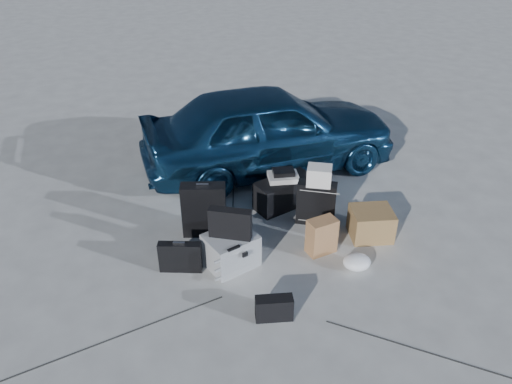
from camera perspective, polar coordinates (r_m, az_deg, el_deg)
ground at (r=5.28m, az=2.94°, el=-9.25°), size 60.00×60.00×0.00m
car at (r=6.94m, az=1.48°, el=7.25°), size 3.64×1.82×1.19m
pelican_case at (r=5.28m, az=-2.89°, el=-6.65°), size 0.63×0.58×0.37m
laptop_bag at (r=5.07m, az=-2.97°, el=-3.61°), size 0.44×0.27×0.33m
briefcase at (r=5.26m, az=-8.65°, el=-7.36°), size 0.45×0.20×0.34m
suitcase_left at (r=5.67m, az=-5.96°, el=-2.06°), size 0.52×0.26×0.64m
suitcase_right at (r=5.90m, az=6.89°, el=-1.27°), size 0.48×0.33×0.54m
white_carton at (r=5.69m, az=7.25°, el=1.87°), size 0.33×0.30×0.22m
duffel_bag at (r=6.23m, az=3.22°, el=-0.09°), size 0.81×0.58×0.37m
flat_box_white at (r=6.13m, az=3.13°, el=1.72°), size 0.39×0.30×0.06m
flat_box_black at (r=6.12m, az=3.16°, el=2.29°), size 0.28×0.21×0.06m
kraft_bag at (r=5.48m, az=7.51°, el=-5.02°), size 0.35×0.26×0.41m
cardboard_box at (r=5.84m, az=13.01°, el=-3.52°), size 0.50×0.45×0.34m
plastic_bag at (r=5.39m, az=11.45°, el=-7.84°), size 0.31×0.27×0.16m
messenger_bag at (r=4.72m, az=2.08°, el=-13.13°), size 0.36×0.17×0.24m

